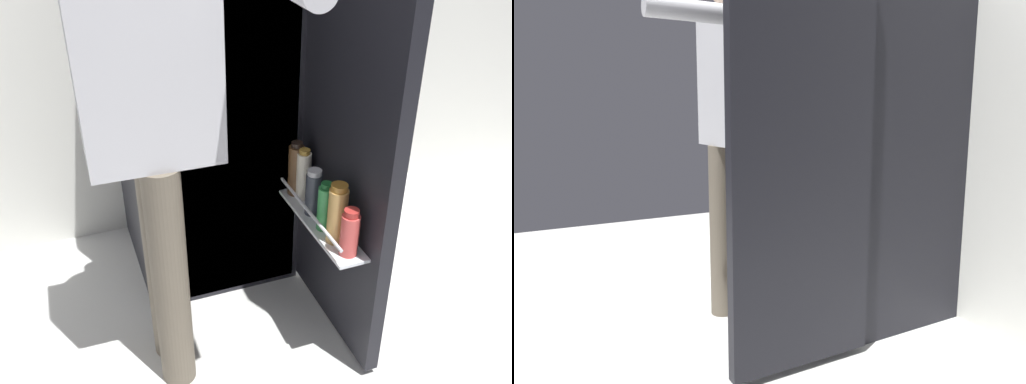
# 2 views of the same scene
# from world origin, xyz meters

# --- Properties ---
(ground_plane) EXTENTS (5.34, 5.34, 0.00)m
(ground_plane) POSITION_xyz_m (0.00, 0.00, 0.00)
(ground_plane) COLOR silver
(refrigerator) EXTENTS (0.69, 1.26, 1.62)m
(refrigerator) POSITION_xyz_m (0.03, 0.52, 0.81)
(refrigerator) COLOR black
(refrigerator) RESTS_ON ground_plane
(person) EXTENTS (0.52, 0.72, 1.72)m
(person) POSITION_xyz_m (-0.29, -0.05, 1.03)
(person) COLOR #665B4C
(person) RESTS_ON ground_plane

